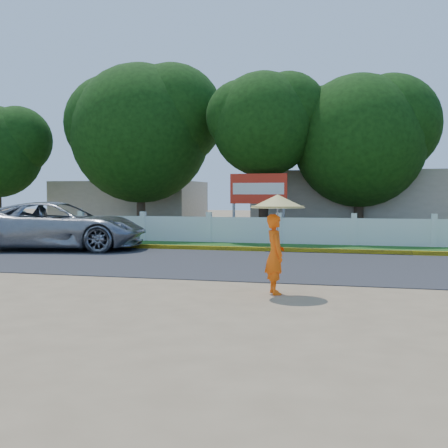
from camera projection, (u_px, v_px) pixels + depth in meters
The scene contains 11 objects.
ground at pixel (201, 288), 12.24m from camera, with size 120.00×120.00×0.00m, color #9E8460.
road at pixel (245, 263), 16.59m from camera, with size 60.00×7.00×0.02m, color #38383A.
grass_verge at pixel (273, 247), 21.67m from camera, with size 60.00×3.50×0.03m, color #2D601E.
curb at pixel (266, 249), 20.02m from camera, with size 40.00×0.18×0.16m, color yellow.
fence at pixel (279, 231), 23.05m from camera, with size 40.00×0.10×1.10m, color silver.
building_near at pixel (357, 203), 28.83m from camera, with size 10.00×6.00×3.20m, color #B7AD99.
building_far at pixel (131, 205), 33.02m from camera, with size 8.00×5.00×2.80m, color #B7AD99.
vehicle at pixel (59, 226), 20.70m from camera, with size 2.95×6.40×1.78m, color #919398.
monk_with_parasol at pixel (276, 229), 11.45m from camera, with size 1.12×1.12×2.04m.
billboard at pixel (258, 192), 24.29m from camera, with size 2.50×0.13×2.95m.
tree_row at pixel (310, 133), 25.66m from camera, with size 35.37×7.36×8.58m.
Camera 1 is at (3.48, -11.65, 2.04)m, focal length 45.00 mm.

